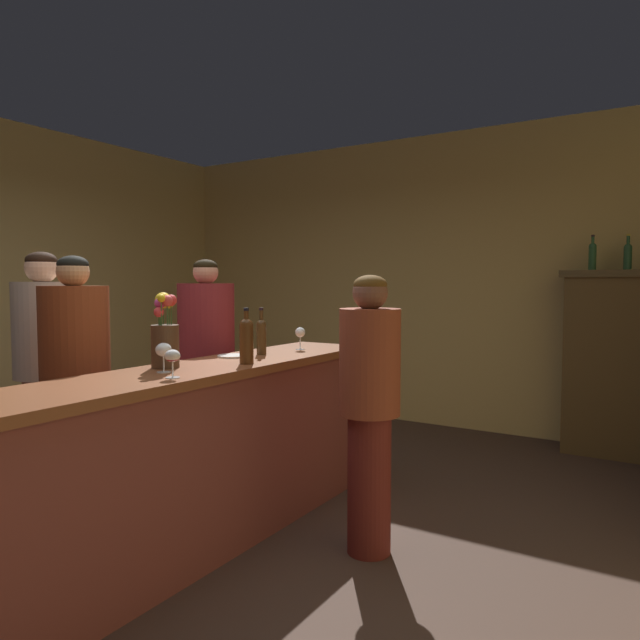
% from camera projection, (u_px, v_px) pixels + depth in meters
% --- Properties ---
extents(floor, '(8.50, 8.50, 0.00)m').
position_uv_depth(floor, '(176.00, 527.00, 3.50)').
color(floor, '#443229').
rests_on(floor, ground).
extents(wall_back, '(5.70, 0.12, 2.98)m').
position_uv_depth(wall_back, '(404.00, 281.00, 6.23)').
color(wall_back, tan).
rests_on(wall_back, ground).
extents(bar_counter, '(0.57, 2.92, 1.01)m').
position_uv_depth(bar_counter, '(198.00, 457.00, 3.21)').
color(bar_counter, brown).
rests_on(bar_counter, ground).
extents(display_cabinet, '(1.03, 0.40, 1.58)m').
position_uv_depth(display_cabinet, '(626.00, 360.00, 4.89)').
color(display_cabinet, brown).
rests_on(display_cabinet, ground).
extents(wine_bottle_syrah, '(0.06, 0.06, 0.30)m').
position_uv_depth(wine_bottle_syrah, '(261.00, 335.00, 3.72)').
color(wine_bottle_syrah, '#402B14').
rests_on(wine_bottle_syrah, bar_counter).
extents(wine_bottle_rose, '(0.08, 0.08, 0.32)m').
position_uv_depth(wine_bottle_rose, '(246.00, 339.00, 3.29)').
color(wine_bottle_rose, '#4A2A12').
rests_on(wine_bottle_rose, bar_counter).
extents(wine_glass_front, '(0.07, 0.07, 0.14)m').
position_uv_depth(wine_glass_front, '(172.00, 357.00, 2.80)').
color(wine_glass_front, white).
rests_on(wine_glass_front, bar_counter).
extents(wine_glass_mid, '(0.07, 0.07, 0.15)m').
position_uv_depth(wine_glass_mid, '(300.00, 333.00, 4.00)').
color(wine_glass_mid, white).
rests_on(wine_glass_mid, bar_counter).
extents(wine_glass_rear, '(0.08, 0.08, 0.15)m').
position_uv_depth(wine_glass_rear, '(164.00, 351.00, 2.97)').
color(wine_glass_rear, white).
rests_on(wine_glass_rear, bar_counter).
extents(flower_arrangement, '(0.16, 0.15, 0.41)m').
position_uv_depth(flower_arrangement, '(165.00, 335.00, 3.15)').
color(flower_arrangement, '#47301F').
rests_on(flower_arrangement, bar_counter).
extents(cheese_plate, '(0.19, 0.19, 0.01)m').
position_uv_depth(cheese_plate, '(233.00, 356.00, 3.61)').
color(cheese_plate, white).
rests_on(cheese_plate, bar_counter).
extents(display_bottle_left, '(0.06, 0.06, 0.30)m').
position_uv_depth(display_bottle_left, '(592.00, 255.00, 4.98)').
color(display_bottle_left, '#285431').
rests_on(display_bottle_left, display_cabinet).
extents(display_bottle_midleft, '(0.06, 0.06, 0.30)m').
position_uv_depth(display_bottle_midleft, '(628.00, 255.00, 4.84)').
color(display_bottle_midleft, '#254E31').
rests_on(display_bottle_midleft, display_cabinet).
extents(patron_tall, '(0.38, 0.38, 1.62)m').
position_uv_depth(patron_tall, '(76.00, 385.00, 3.34)').
color(patron_tall, '#362B2B').
rests_on(patron_tall, ground).
extents(patron_redhead, '(0.37, 0.37, 1.67)m').
position_uv_depth(patron_redhead, '(44.00, 368.00, 3.80)').
color(patron_redhead, brown).
rests_on(patron_redhead, ground).
extents(patron_in_grey, '(0.40, 0.40, 1.63)m').
position_uv_depth(patron_in_grey, '(207.00, 365.00, 4.14)').
color(patron_in_grey, '#9C918A').
rests_on(patron_in_grey, ground).
extents(bartender, '(0.33, 0.33, 1.51)m').
position_uv_depth(bartender, '(370.00, 401.00, 3.13)').
color(bartender, maroon).
rests_on(bartender, ground).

